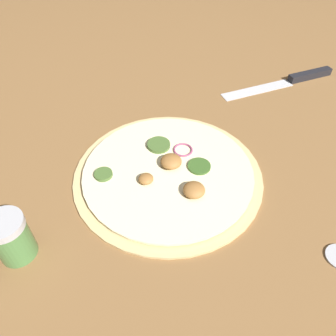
{
  "coord_description": "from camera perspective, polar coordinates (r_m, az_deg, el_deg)",
  "views": [
    {
      "loc": [
        -0.39,
        -0.16,
        0.45
      ],
      "look_at": [
        0.0,
        0.0,
        0.02
      ],
      "focal_mm": 35.0,
      "sensor_mm": 36.0,
      "label": 1
    }
  ],
  "objects": [
    {
      "name": "spice_jar",
      "position": [
        0.53,
        -25.66,
        -10.89
      ],
      "size": [
        0.06,
        0.06,
        0.08
      ],
      "color": "#4C7F42",
      "rests_on": "ground_plane"
    },
    {
      "name": "ground_plane",
      "position": [
        0.61,
        0.0,
        -1.25
      ],
      "size": [
        3.0,
        3.0,
        0.0
      ],
      "primitive_type": "plane",
      "color": "brown"
    },
    {
      "name": "knife",
      "position": [
        0.94,
        21.51,
        14.29
      ],
      "size": [
        0.24,
        0.24,
        0.02
      ],
      "rotation": [
        0.0,
        0.0,
        2.35
      ],
      "color": "silver",
      "rests_on": "ground_plane"
    },
    {
      "name": "pizza",
      "position": [
        0.61,
        0.03,
        -0.79
      ],
      "size": [
        0.35,
        0.35,
        0.03
      ],
      "color": "#D6B77A",
      "rests_on": "ground_plane"
    }
  ]
}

